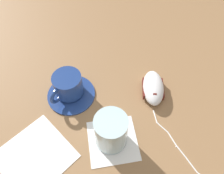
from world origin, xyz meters
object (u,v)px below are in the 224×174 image
coffee_cup (67,85)px  drinking_glass (111,131)px  saucer (71,94)px  computer_mouse (153,88)px

coffee_cup → drinking_glass: size_ratio=1.07×
saucer → drinking_glass: drinking_glass is taller
saucer → coffee_cup: coffee_cup is taller
coffee_cup → computer_mouse: 0.23m
coffee_cup → drinking_glass: 0.18m
saucer → coffee_cup: 0.04m
saucer → coffee_cup: size_ratio=1.26×
coffee_cup → computer_mouse: size_ratio=0.84×
computer_mouse → drinking_glass: 0.18m
drinking_glass → saucer: bearing=58.8°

